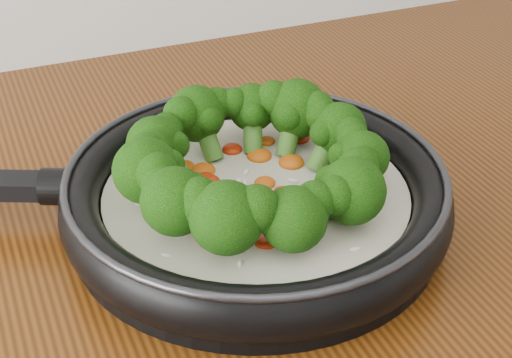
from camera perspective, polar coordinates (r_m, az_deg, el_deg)
name	(u,v)px	position (r m, az deg, el deg)	size (l,w,h in m)	color
skillet	(251,188)	(0.70, -0.35, -0.69)	(0.58, 0.47, 0.10)	black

